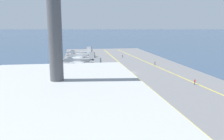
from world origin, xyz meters
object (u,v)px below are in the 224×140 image
Objects in this scene: crew_brown_vest at (155,63)px; crew_red_vest at (195,82)px; parked_jet_second at (86,88)px; crew_purple_vest at (122,56)px; parked_jet_sixth at (80,56)px; parked_jet_fourth at (84,67)px; parked_jet_third at (82,75)px; parked_jet_fifth at (79,60)px; parked_jet_seventh at (80,53)px; parked_jet_nearest at (92,106)px.

crew_red_vest is at bearing -179.45° from crew_brown_vest.
parked_jet_second is 9.37× the size of crew_purple_vest.
parked_jet_second reaches higher than parked_jet_sixth.
parked_jet_fourth is at bearing 109.51° from crew_brown_vest.
crew_red_vest is 36.23m from crew_brown_vest.
crew_red_vest is (-55.59, -33.74, -1.66)m from parked_jet_sixth.
parked_jet_sixth is at bearing 1.12° from parked_jet_fourth.
parked_jet_second is 73.80m from crew_purple_vest.
parked_jet_fourth reaches higher than parked_jet_third.
parked_jet_second is at bearing -179.29° from parked_jet_fifth.
parked_jet_fourth is 41.30m from crew_red_vest.
parked_jet_fourth is 45.51m from parked_jet_seventh.
parked_jet_fourth is 34.81m from crew_brown_vest.
parked_jet_sixth reaches higher than parked_jet_seventh.
parked_jet_seventh is (14.53, -0.13, -0.25)m from parked_jet_sixth.
parked_jet_third is at bearing 179.23° from parked_jet_sixth.
crew_purple_vest is at bearing 9.21° from crew_red_vest.
parked_jet_third is 1.01× the size of parked_jet_fourth.
parked_jet_fifth reaches higher than crew_brown_vest.
parked_jet_fifth is at bearing 1.04° from parked_jet_nearest.
crew_purple_vest is at bearing -23.88° from parked_jet_third.
parked_jet_fourth is 9.26× the size of crew_red_vest.
parked_jet_second reaches higher than crew_brown_vest.
parked_jet_fifth is 52.70m from crew_red_vest.
parked_jet_third is 44.26m from crew_brown_vest.
parked_jet_second is at bearing 179.90° from parked_jet_sixth.
parked_jet_fourth is 44.47m from crew_purple_vest.
crew_purple_vest is at bearing -18.73° from parked_jet_second.
parked_jet_fifth is 30.26m from parked_jet_seventh.
parked_jet_fourth is at bearing -0.20° from parked_jet_nearest.
parked_jet_fifth is at bearing 178.44° from parked_jet_seventh.
parked_jet_fifth is 9.75× the size of crew_brown_vest.
parked_jet_nearest is 0.94× the size of parked_jet_third.
parked_jet_second is 0.97× the size of parked_jet_fifth.
parked_jet_fourth is at bearing -1.29° from parked_jet_second.
parked_jet_third is 9.38× the size of crew_red_vest.
parked_jet_sixth is 24.67m from crew_purple_vest.
crew_red_vest is at bearing -126.60° from parked_jet_fourth.
parked_jet_second is 47.09m from parked_jet_fifth.
crew_brown_vest is at bearing 0.55° from crew_red_vest.
parked_jet_nearest is at bearing -178.96° from parked_jet_fifth.
parked_jet_third reaches higher than crew_red_vest.
parked_jet_seventh is 9.60× the size of crew_brown_vest.
crew_red_vest is 1.02× the size of crew_brown_vest.
parked_jet_nearest reaches higher than parked_jet_sixth.
parked_jet_second is 0.98× the size of parked_jet_seventh.
parked_jet_third reaches higher than crew_brown_vest.
parked_jet_seventh is at bearing -0.18° from parked_jet_second.
parked_jet_nearest is 9.01× the size of crew_brown_vest.
parked_jet_seventh is at bearing -0.50° from parked_jet_sixth.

